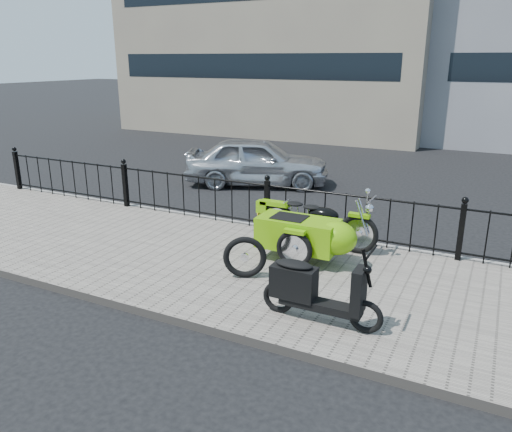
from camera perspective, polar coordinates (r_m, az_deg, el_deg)
The scene contains 8 objects.
ground at distance 8.72m, azimuth -2.43°, elevation -4.68°, with size 120.00×120.00×0.00m, color black.
sidewalk at distance 8.30m, azimuth -4.12°, elevation -5.46°, with size 30.00×3.80×0.12m, color slate.
curb at distance 9.90m, azimuth 1.60°, elevation -1.54°, with size 30.00×0.10×0.12m, color gray.
iron_fence at distance 9.62m, azimuth 1.27°, elevation 1.18°, with size 14.11×0.11×1.08m.
motorcycle_sidecar at distance 8.19m, azimuth 6.32°, elevation -1.83°, with size 2.28×1.48×0.98m.
scooter at distance 6.34m, azimuth 6.49°, elevation -8.39°, with size 1.58×0.46×1.07m.
spare_tire at distance 7.51m, azimuth -1.29°, elevation -4.74°, with size 0.66×0.66×0.09m, color black.
sedan_car at distance 13.53m, azimuth 0.12°, elevation 6.27°, with size 1.54×3.82×1.30m, color silver.
Camera 1 is at (3.95, -7.04, 3.30)m, focal length 35.00 mm.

